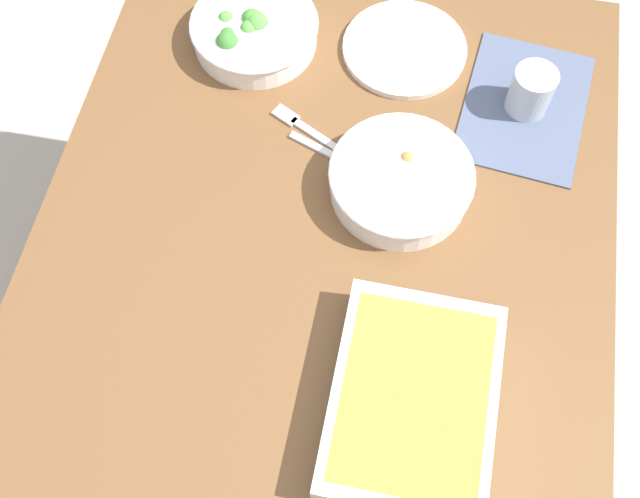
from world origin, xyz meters
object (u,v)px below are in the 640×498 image
(stew_bowl, at_px, (401,180))
(broccoli_bowl, at_px, (254,30))
(baking_dish, at_px, (412,401))
(spoon_by_stew, at_px, (349,164))
(drink_cup, at_px, (530,93))
(fork_on_table, at_px, (310,131))
(spoon_by_broccoli, at_px, (262,58))
(side_plate, at_px, (405,49))

(stew_bowl, relative_size, broccoli_bowl, 1.01)
(stew_bowl, bearing_deg, broccoli_bowl, -131.14)
(baking_dish, xyz_separation_m, spoon_by_stew, (-0.38, -0.15, -0.03))
(stew_bowl, relative_size, drink_cup, 2.69)
(stew_bowl, distance_m, fork_on_table, 0.18)
(stew_bowl, bearing_deg, spoon_by_broccoli, -128.89)
(broccoli_bowl, bearing_deg, stew_bowl, 48.86)
(broccoli_bowl, bearing_deg, spoon_by_broccoli, 30.11)
(side_plate, bearing_deg, spoon_by_stew, -12.29)
(side_plate, distance_m, fork_on_table, 0.24)
(stew_bowl, relative_size, spoon_by_stew, 1.34)
(drink_cup, relative_size, spoon_by_stew, 0.50)
(drink_cup, bearing_deg, spoon_by_broccoli, -92.26)
(stew_bowl, bearing_deg, drink_cup, 137.23)
(broccoli_bowl, xyz_separation_m, drink_cup, (0.06, 0.48, 0.01))
(broccoli_bowl, xyz_separation_m, baking_dish, (0.60, 0.36, 0.00))
(side_plate, distance_m, spoon_by_broccoli, 0.25)
(side_plate, relative_size, spoon_by_broccoli, 1.35)
(broccoli_bowl, relative_size, fork_on_table, 1.37)
(baking_dish, height_order, side_plate, baking_dish)
(broccoli_bowl, distance_m, spoon_by_broccoli, 0.05)
(baking_dish, height_order, drink_cup, drink_cup)
(baking_dish, relative_size, fork_on_table, 1.84)
(baking_dish, height_order, spoon_by_broccoli, baking_dish)
(spoon_by_stew, xyz_separation_m, spoon_by_broccoli, (-0.19, -0.19, 0.00))
(stew_bowl, height_order, drink_cup, drink_cup)
(broccoli_bowl, relative_size, spoon_by_broccoli, 1.39)
(stew_bowl, distance_m, baking_dish, 0.35)
(drink_cup, xyz_separation_m, spoon_by_broccoli, (-0.02, -0.46, -0.03))
(baking_dish, xyz_separation_m, fork_on_table, (-0.43, -0.23, -0.03))
(spoon_by_stew, bearing_deg, drink_cup, 121.87)
(drink_cup, bearing_deg, fork_on_table, -71.29)
(side_plate, bearing_deg, fork_on_table, -32.87)
(drink_cup, relative_size, spoon_by_broccoli, 0.52)
(baking_dish, distance_m, drink_cup, 0.56)
(fork_on_table, bearing_deg, broccoli_bowl, -142.44)
(spoon_by_broccoli, bearing_deg, side_plate, 105.28)
(drink_cup, height_order, side_plate, drink_cup)
(fork_on_table, bearing_deg, spoon_by_stew, 55.57)
(spoon_by_broccoli, bearing_deg, drink_cup, 87.74)
(broccoli_bowl, distance_m, baking_dish, 0.70)
(drink_cup, bearing_deg, side_plate, -111.22)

